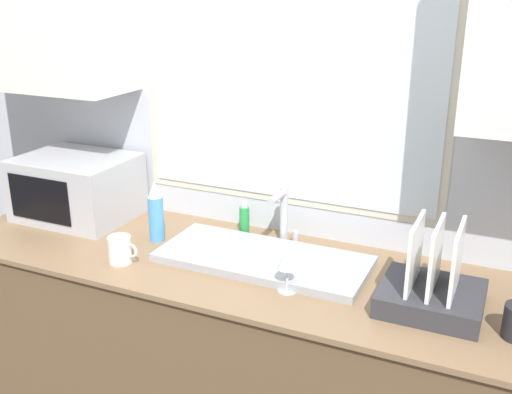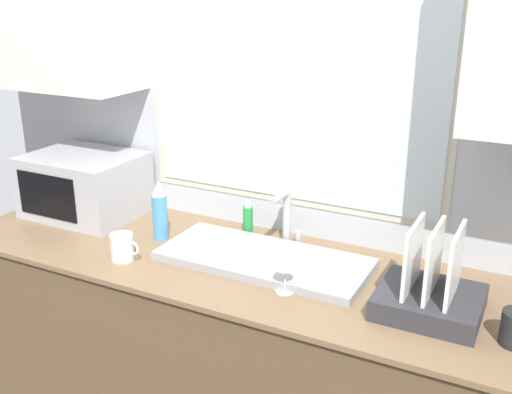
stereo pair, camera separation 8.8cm
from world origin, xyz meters
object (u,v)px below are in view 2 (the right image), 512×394
faucet (286,213)px  soap_bottle (248,220)px  dish_rack (430,293)px  mug_near_sink (122,247)px  spray_bottle (160,211)px  wine_glass (285,260)px  microwave (85,185)px

faucet → soap_bottle: (-0.18, 0.02, -0.07)m
dish_rack → mug_near_sink: 1.11m
faucet → spray_bottle: spray_bottle is taller
mug_near_sink → wine_glass: 0.65m
mug_near_sink → soap_bottle: bearing=54.0°
faucet → dish_rack: size_ratio=0.74×
faucet → spray_bottle: size_ratio=0.94×
spray_bottle → wine_glass: spray_bottle is taller
faucet → wine_glass: (0.16, -0.35, -0.02)m
spray_bottle → microwave: bearing=170.5°
faucet → mug_near_sink: faucet is taller
dish_rack → spray_bottle: bearing=175.1°
faucet → mug_near_sink: 0.64m
microwave → dish_rack: bearing=-6.3°
faucet → soap_bottle: size_ratio=1.60×
microwave → wine_glass: bearing=-13.2°
wine_glass → dish_rack: bearing=10.8°
spray_bottle → soap_bottle: 0.36m
dish_rack → soap_bottle: (-0.80, 0.28, -0.00)m
dish_rack → mug_near_sink: bearing=-172.9°
microwave → wine_glass: microwave is taller
wine_glass → mug_near_sink: bearing=-175.5°
mug_near_sink → wine_glass: size_ratio=0.75×
wine_glass → faucet: bearing=114.2°
spray_bottle → wine_glass: (0.64, -0.18, -0.00)m
spray_bottle → mug_near_sink: 0.24m
soap_bottle → spray_bottle: bearing=-147.5°
microwave → soap_bottle: size_ratio=3.29×
spray_bottle → faucet: bearing=19.3°
soap_bottle → mug_near_sink: bearing=-126.0°
dish_rack → mug_near_sink: (-1.10, -0.14, -0.01)m
faucet → dish_rack: bearing=-23.1°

